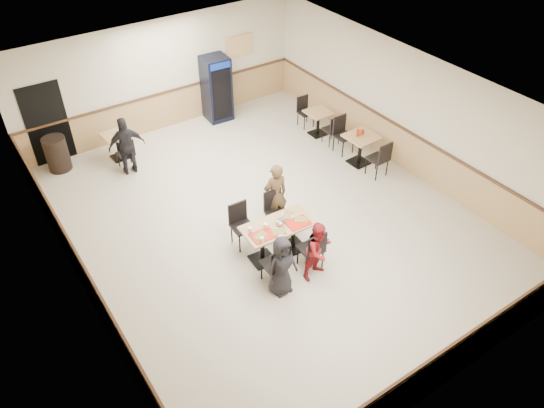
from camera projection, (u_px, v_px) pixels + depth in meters
ground at (266, 220)px, 11.70m from camera, size 10.00×10.00×0.00m
room_shell at (269, 126)px, 13.77m from camera, size 10.00×10.00×10.00m
main_table at (278, 235)px, 10.54m from camera, size 1.49×0.80×0.78m
main_chairs at (276, 237)px, 10.53m from camera, size 1.38×1.77×0.98m
diner_woman_left at (282, 266)px, 9.68m from camera, size 0.64×0.43×1.29m
diner_woman_right at (319, 250)px, 10.02m from camera, size 0.68×0.57×1.26m
diner_man_opposite at (275, 195)px, 11.17m from camera, size 0.59×0.43×1.51m
lone_diner at (127, 146)px, 12.69m from camera, size 0.92×0.49×1.50m
tabletop_clutter at (278, 227)px, 10.29m from camera, size 1.28×0.64×0.12m
side_table_near at (361, 145)px, 13.15m from camera, size 0.76×0.76×0.78m
side_table_near_chair_south at (378, 158)px, 12.76m from camera, size 0.48×0.48×0.99m
side_table_near_chair_north at (344, 135)px, 13.57m from camera, size 0.48×0.48×0.99m
side_table_far at (318, 119)px, 14.29m from camera, size 0.66×0.66×0.69m
side_table_far_chair_south at (331, 129)px, 13.95m from camera, size 0.41×0.41×0.87m
side_table_far_chair_north at (306, 112)px, 14.66m from camera, size 0.41×0.41×0.87m
condiment_caddy at (360, 132)px, 12.95m from camera, size 0.23×0.06×0.20m
back_table at (117, 142)px, 13.38m from camera, size 0.68×0.68×0.68m
back_table_chair_lone at (126, 153)px, 13.04m from camera, size 0.43×0.43×0.87m
pepsi_cooler at (217, 89)px, 14.73m from camera, size 0.73×0.74×1.83m
trash_bin at (57, 154)px, 12.99m from camera, size 0.56×0.56×0.88m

